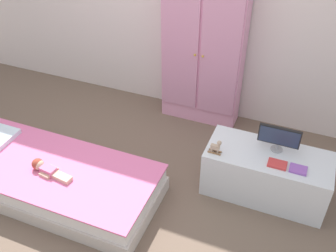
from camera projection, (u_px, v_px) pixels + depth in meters
The scene contains 9 objects.
ground_plane at pixel (117, 195), 3.37m from camera, with size 10.00×10.00×0.02m, color brown.
bed at pixel (55, 179), 3.32m from camera, with size 1.80×0.80×0.28m.
doll at pixel (44, 168), 3.17m from camera, with size 0.39×0.14×0.10m.
wardrobe at pixel (203, 49), 3.82m from camera, with size 0.81×0.29×1.62m.
tv_stand at pixel (266, 174), 3.26m from camera, with size 1.02×0.46×0.44m, color silver.
tv_monitor at pixel (279, 137), 3.10m from camera, with size 0.34×0.10×0.23m.
rocking_horse_toy at pixel (216, 147), 3.11m from camera, with size 0.11×0.04×0.13m.
book_red at pixel (277, 164), 3.02m from camera, with size 0.15×0.10×0.02m, color #CC3838.
book_purple at pixel (298, 169), 2.98m from camera, with size 0.13×0.10×0.02m, color #8E51B2.
Camera 1 is at (1.29, -1.99, 2.51)m, focal length 41.20 mm.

